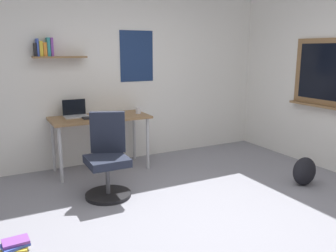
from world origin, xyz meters
TOP-DOWN VIEW (x-y plane):
  - ground_plane at (0.00, 0.00)m, footprint 5.20×5.20m
  - wall_back at (-0.01, 2.45)m, footprint 5.00×0.30m
  - desk at (-0.41, 2.06)m, footprint 1.31×0.62m
  - office_chair at (-0.59, 1.19)m, footprint 0.54×0.56m
  - laptop at (-0.70, 2.21)m, footprint 0.31×0.21m
  - keyboard at (-0.47, 1.98)m, footprint 0.37×0.13m
  - computer_mouse at (-0.19, 1.98)m, footprint 0.10×0.06m
  - coffee_mug at (0.15, 2.03)m, footprint 0.08×0.08m
  - backpack at (1.65, 0.35)m, footprint 0.32×0.22m
  - book_stack_on_floor at (-1.66, 0.43)m, footprint 0.25×0.20m

SIDE VIEW (x-z plane):
  - ground_plane at x=0.00m, z-range 0.00..0.00m
  - book_stack_on_floor at x=-1.66m, z-range 0.00..0.08m
  - backpack at x=1.65m, z-range 0.00..0.35m
  - office_chair at x=-0.59m, z-range -0.07..0.88m
  - desk at x=-0.41m, z-range 0.30..1.05m
  - keyboard at x=-0.47m, z-range 0.76..0.78m
  - computer_mouse at x=-0.19m, z-range 0.76..0.79m
  - coffee_mug at x=0.15m, z-range 0.76..0.85m
  - laptop at x=-0.70m, z-range 0.70..0.93m
  - wall_back at x=-0.01m, z-range 0.00..2.60m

